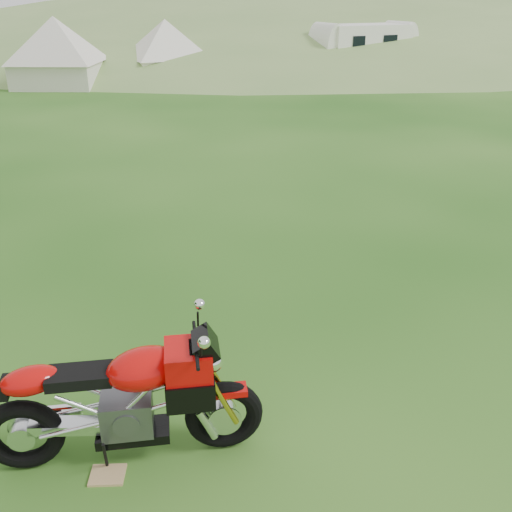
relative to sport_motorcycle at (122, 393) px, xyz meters
name	(u,v)px	position (x,y,z in m)	size (l,w,h in m)	color
ground	(239,372)	(1.19, 0.67, -0.60)	(120.00, 120.00, 0.00)	#164A10
hillside	(331,37)	(25.19, 40.67, -0.60)	(80.00, 64.00, 8.00)	#70954C
hedgerow	(331,37)	(25.19, 40.67, -0.60)	(36.00, 1.20, 8.60)	#173411
sport_motorcycle	(122,393)	(0.00, 0.00, 0.00)	(2.01, 0.50, 1.21)	#BF0806
plywood_board	(108,475)	(-0.20, -0.16, -0.59)	(0.26, 0.21, 0.02)	tan
tent_left	(57,51)	(1.62, 20.57, 0.68)	(2.97, 2.97, 2.57)	silver
tent_mid	(166,48)	(5.98, 20.96, 0.63)	(2.84, 2.84, 2.46)	white
tent_right	(272,46)	(11.09, 21.61, 0.51)	(2.58, 2.58, 2.23)	silver
caravan	(363,50)	(14.16, 18.80, 0.47)	(4.58, 2.05, 2.14)	white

